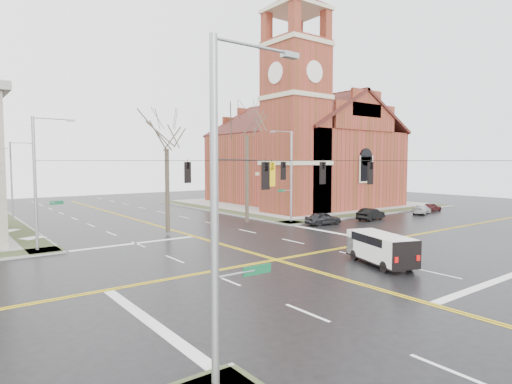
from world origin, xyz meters
TOP-DOWN VIEW (x-y plane):
  - ground at (0.00, 0.00)m, footprint 120.00×120.00m
  - sidewalks at (0.00, 0.00)m, footprint 80.00×80.00m
  - road_markings at (0.00, 0.00)m, footprint 100.00×100.00m
  - church at (24.76, 24.78)m, footprint 24.28×27.48m
  - signal_pole_ne at (11.32, 11.50)m, footprint 2.75×0.22m
  - signal_pole_nw at (-11.32, 11.50)m, footprint 2.75×0.22m
  - signal_pole_sw at (-11.32, -11.50)m, footprint 2.75×0.22m
  - span_wires at (0.00, 0.00)m, footprint 23.02×23.02m
  - traffic_signals at (-0.00, -0.67)m, footprint 8.21×8.26m
  - streetlight_north_a at (-10.65, 28.00)m, footprint 2.30×0.20m
  - cargo_van at (4.18, -4.59)m, footprint 3.33×5.16m
  - parked_car_a at (13.18, 8.71)m, footprint 3.87×1.99m
  - parked_car_b at (19.64, 8.07)m, footprint 3.97×1.89m
  - parked_car_c at (28.76, 7.83)m, footprint 3.96×2.56m
  - parked_car_d at (31.97, 8.52)m, footprint 3.15×1.32m
  - tree_nw_near at (-1.28, 12.79)m, footprint 4.00×4.00m
  - tree_ne at (7.70, 13.78)m, footprint 4.00×4.00m

SIDE VIEW (x-z plane):
  - ground at x=0.00m, z-range 0.00..0.00m
  - road_markings at x=0.00m, z-range 0.00..0.01m
  - sidewalks at x=0.00m, z-range -0.01..0.16m
  - parked_car_d at x=31.97m, z-range 0.00..1.06m
  - parked_car_c at x=28.76m, z-range 0.00..1.07m
  - parked_car_b at x=19.64m, z-range 0.00..1.26m
  - parked_car_a at x=13.18m, z-range 0.00..1.26m
  - cargo_van at x=4.18m, z-range 0.17..2.01m
  - streetlight_north_a at x=-10.65m, z-range 0.47..8.47m
  - signal_pole_ne at x=11.32m, z-range 0.45..9.45m
  - signal_pole_nw at x=-11.32m, z-range 0.45..9.45m
  - signal_pole_sw at x=-11.32m, z-range 0.45..9.45m
  - traffic_signals at x=0.00m, z-range 4.80..6.10m
  - span_wires at x=0.00m, z-range 6.18..6.22m
  - tree_nw_near at x=-1.28m, z-range 2.38..12.97m
  - church at x=24.76m, z-range -5.32..22.18m
  - tree_ne at x=7.70m, z-range 2.86..15.71m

